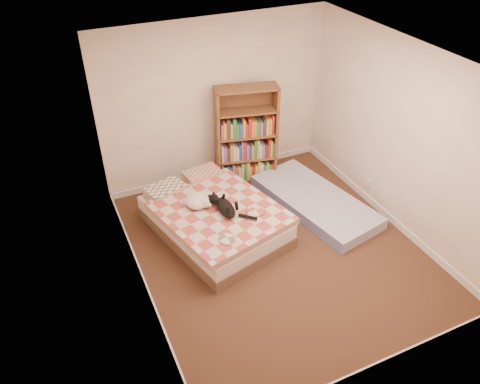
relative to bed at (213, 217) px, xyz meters
name	(u,v)px	position (x,y,z in m)	size (l,w,h in m)	color
room	(281,172)	(0.60, -0.69, 0.97)	(3.51, 4.01, 2.51)	#46291E
bed	(213,217)	(0.00, 0.00, 0.00)	(1.74, 2.15, 0.50)	brown
bookshelf	(245,146)	(0.96, 1.04, 0.33)	(0.99, 0.51, 1.54)	brown
floor_mattress	(315,201)	(1.56, -0.11, -0.14)	(0.88, 1.96, 0.18)	#7285BE
black_cat	(225,206)	(0.09, -0.20, 0.30)	(0.33, 0.75, 0.17)	black
white_dog	(198,201)	(-0.20, 0.04, 0.30)	(0.34, 0.36, 0.16)	silver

